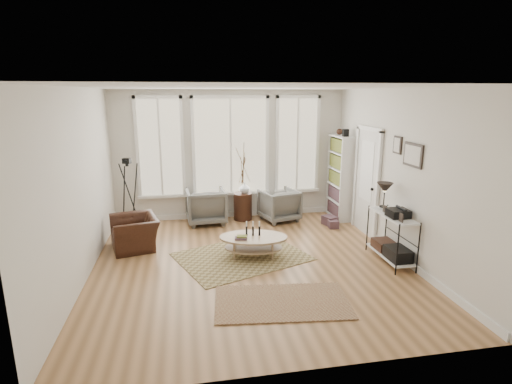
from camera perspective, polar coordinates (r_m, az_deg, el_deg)
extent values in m
plane|color=#A57649|center=(6.88, -0.77, -10.20)|extent=(5.50, 5.50, 0.00)
plane|color=white|center=(6.28, -0.86, 14.73)|extent=(5.50, 5.50, 0.00)
cube|color=silver|center=(9.11, -3.64, 5.29)|extent=(5.20, 0.04, 2.90)
cube|color=silver|center=(3.84, 5.91, -6.90)|extent=(5.20, 0.04, 2.90)
cube|color=silver|center=(6.54, -23.92, 0.69)|extent=(0.04, 5.50, 2.90)
cube|color=silver|center=(7.30, 19.78, 2.35)|extent=(0.04, 5.50, 2.90)
cube|color=white|center=(9.40, -3.50, -3.12)|extent=(5.10, 0.04, 0.12)
cube|color=white|center=(7.67, 18.83, -7.87)|extent=(0.03, 5.40, 0.12)
cube|color=tan|center=(9.06, -3.64, 6.53)|extent=(1.60, 0.03, 2.10)
cube|color=tan|center=(9.02, -13.53, 6.14)|extent=(0.90, 0.03, 2.10)
cube|color=tan|center=(9.36, 5.89, 6.72)|extent=(0.90, 0.03, 2.10)
cube|color=white|center=(9.04, -3.63, 6.51)|extent=(1.74, 0.06, 2.24)
cube|color=white|center=(9.00, -13.54, 6.12)|extent=(1.04, 0.06, 2.24)
cube|color=white|center=(9.34, 5.93, 6.70)|extent=(1.04, 0.06, 2.24)
cube|color=white|center=(9.22, -3.51, -0.18)|extent=(4.10, 0.12, 0.06)
cube|color=silver|center=(8.36, 15.55, 1.25)|extent=(0.04, 0.88, 2.10)
cube|color=white|center=(8.31, 15.54, 2.93)|extent=(0.01, 0.55, 1.20)
cube|color=white|center=(7.93, 16.96, 0.47)|extent=(0.06, 0.08, 2.18)
cube|color=white|center=(8.79, 14.10, 1.94)|extent=(0.06, 0.08, 2.18)
cube|color=white|center=(8.20, 15.95, 8.70)|extent=(0.06, 1.06, 0.08)
sphere|color=black|center=(8.07, 16.23, 0.38)|extent=(0.06, 0.06, 0.06)
cube|color=white|center=(8.92, 12.85, 1.52)|extent=(0.30, 0.03, 1.90)
cube|color=white|center=(9.66, 10.98, 2.55)|extent=(0.30, 0.03, 1.90)
cube|color=white|center=(9.34, 12.73, 2.08)|extent=(0.02, 0.85, 1.90)
cube|color=white|center=(9.29, 11.87, 2.06)|extent=(0.30, 0.81, 1.90)
cube|color=brown|center=(9.29, 11.87, 2.06)|extent=(0.24, 0.75, 1.76)
cube|color=black|center=(8.95, 12.68, 8.26)|extent=(0.12, 0.10, 0.16)
sphere|color=#321A11|center=(9.28, 11.84, 8.42)|extent=(0.14, 0.14, 0.14)
cube|color=white|center=(7.32, 18.57, -8.43)|extent=(0.37, 1.07, 0.03)
cube|color=white|center=(7.09, 19.00, -3.18)|extent=(0.37, 1.07, 0.02)
cylinder|color=black|center=(6.69, 19.56, -7.81)|extent=(0.02, 0.02, 0.85)
cylinder|color=black|center=(6.87, 22.19, -7.47)|extent=(0.02, 0.02, 0.85)
cylinder|color=black|center=(7.57, 15.65, -4.99)|extent=(0.02, 0.02, 0.85)
cylinder|color=black|center=(7.73, 18.06, -4.77)|extent=(0.02, 0.02, 0.85)
cylinder|color=black|center=(7.37, 17.73, -1.99)|extent=(0.14, 0.14, 0.02)
cylinder|color=black|center=(7.33, 17.81, -0.94)|extent=(0.02, 0.02, 0.30)
cone|color=black|center=(7.29, 17.93, 0.58)|extent=(0.28, 0.28, 0.18)
cube|color=black|center=(6.94, 19.65, -2.85)|extent=(0.32, 0.30, 0.13)
cube|color=black|center=(7.07, 19.60, -8.33)|extent=(0.32, 0.45, 0.20)
cube|color=#321A11|center=(7.46, 17.82, -7.18)|extent=(0.32, 0.40, 0.16)
cube|color=black|center=(6.67, 20.04, -3.48)|extent=(0.02, 0.10, 0.14)
cube|color=black|center=(7.12, 17.89, -2.30)|extent=(0.02, 0.10, 0.12)
cube|color=black|center=(6.89, 21.54, 4.93)|extent=(0.03, 0.52, 0.38)
cube|color=silver|center=(6.88, 21.43, 4.93)|extent=(0.01, 0.44, 0.30)
cube|color=black|center=(7.30, 19.57, 6.35)|extent=(0.03, 0.24, 0.30)
cube|color=silver|center=(7.29, 19.47, 6.35)|extent=(0.01, 0.18, 0.24)
cube|color=brown|center=(7.15, -2.04, -9.18)|extent=(2.55, 2.25, 0.01)
cube|color=brown|center=(5.72, 3.74, -15.37)|extent=(1.94, 1.22, 0.01)
ellipsoid|color=tan|center=(7.10, -0.36, -7.93)|extent=(1.11, 0.81, 0.03)
ellipsoid|color=tan|center=(7.03, -0.37, -6.50)|extent=(1.30, 0.95, 0.04)
cylinder|color=tan|center=(6.88, -2.82, -8.67)|extent=(0.03, 0.03, 0.34)
cylinder|color=tan|center=(6.99, 2.59, -8.31)|extent=(0.03, 0.03, 0.34)
cylinder|color=tan|center=(7.23, -3.21, -7.54)|extent=(0.03, 0.03, 0.34)
cylinder|color=tan|center=(7.33, 1.94, -7.21)|extent=(0.03, 0.03, 0.34)
cylinder|color=black|center=(7.02, -1.34, -5.64)|extent=(0.03, 0.03, 0.17)
cylinder|color=black|center=(7.04, -0.43, -5.58)|extent=(0.03, 0.03, 0.17)
cylinder|color=black|center=(7.06, 0.47, -5.53)|extent=(0.03, 0.03, 0.17)
cube|color=#2A4F27|center=(6.90, -2.10, -6.49)|extent=(0.21, 0.15, 0.06)
imported|color=slate|center=(8.90, -7.17, -1.98)|extent=(0.89, 0.91, 0.78)
imported|color=slate|center=(9.04, 3.32, -1.86)|extent=(0.95, 0.96, 0.72)
cylinder|color=#321A11|center=(9.09, -1.90, -2.07)|extent=(0.41, 0.41, 0.62)
imported|color=silver|center=(8.98, -1.64, 0.61)|extent=(0.28, 0.28, 0.25)
imported|color=#321A11|center=(7.78, -16.91, -5.57)|extent=(1.08, 1.00, 0.59)
cylinder|color=black|center=(8.49, -17.96, 3.75)|extent=(0.07, 0.07, 0.07)
cube|color=black|center=(8.48, -18.00, 4.25)|extent=(0.18, 0.15, 0.11)
cylinder|color=black|center=(8.39, -18.07, 4.16)|extent=(0.07, 0.09, 0.07)
cube|color=brown|center=(8.93, 10.49, -4.01)|extent=(0.33, 0.37, 0.20)
cube|color=brown|center=(8.76, 10.92, -4.48)|extent=(0.22, 0.27, 0.17)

